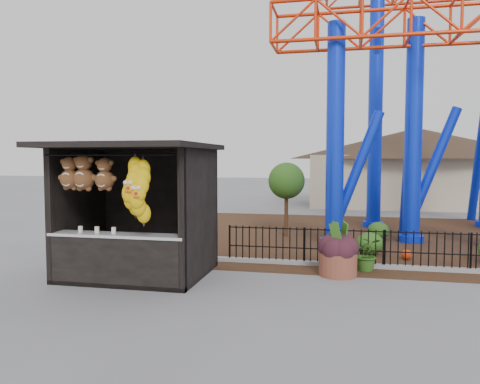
% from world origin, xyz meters
% --- Properties ---
extents(ground, '(120.00, 120.00, 0.00)m').
position_xyz_m(ground, '(0.00, 0.00, 0.00)').
color(ground, slate).
rests_on(ground, ground).
extents(mulch_bed, '(18.00, 12.00, 0.02)m').
position_xyz_m(mulch_bed, '(4.00, 8.00, 0.01)').
color(mulch_bed, '#331E11').
rests_on(mulch_bed, ground).
extents(curb, '(18.00, 0.18, 0.12)m').
position_xyz_m(curb, '(4.00, 3.00, 0.06)').
color(curb, gray).
rests_on(curb, ground).
extents(prize_booth, '(3.50, 3.40, 3.12)m').
position_xyz_m(prize_booth, '(-3.00, 0.91, 1.53)').
color(prize_booth, black).
rests_on(prize_booth, ground).
extents(picket_fence, '(12.20, 0.06, 1.00)m').
position_xyz_m(picket_fence, '(4.90, 3.00, 0.50)').
color(picket_fence, black).
rests_on(picket_fence, ground).
extents(roller_coaster, '(11.00, 6.37, 10.82)m').
position_xyz_m(roller_coaster, '(5.12, 8.23, 6.44)').
color(roller_coaster, '#0C2AD9').
rests_on(roller_coaster, ground).
extents(terracotta_planter, '(0.94, 0.94, 0.55)m').
position_xyz_m(terracotta_planter, '(1.66, 2.09, 0.28)').
color(terracotta_planter, brown).
rests_on(terracotta_planter, ground).
extents(planter_foliage, '(0.70, 0.70, 0.64)m').
position_xyz_m(planter_foliage, '(1.66, 2.09, 0.87)').
color(planter_foliage, black).
rests_on(planter_foliage, terracotta_planter).
extents(potted_plant, '(0.85, 0.77, 0.85)m').
position_xyz_m(potted_plant, '(2.36, 2.70, 0.43)').
color(potted_plant, '#1B5017').
rests_on(potted_plant, ground).
extents(landscaping, '(8.55, 4.22, 0.69)m').
position_xyz_m(landscaping, '(4.72, 5.22, 0.31)').
color(landscaping, '#284F17').
rests_on(landscaping, mulch_bed).
extents(pavilion, '(15.00, 15.00, 4.80)m').
position_xyz_m(pavilion, '(6.00, 20.00, 3.07)').
color(pavilion, '#BFAD8C').
rests_on(pavilion, ground).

